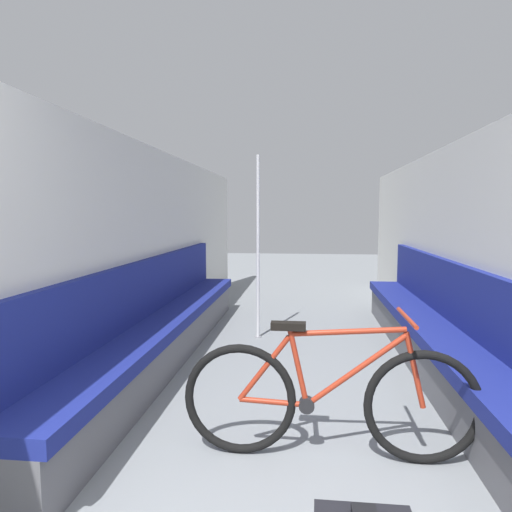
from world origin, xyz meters
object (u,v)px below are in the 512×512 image
(bench_seat_row_left, at_px, (164,328))
(bicycle, at_px, (329,399))
(grab_pole_near, at_px, (258,250))
(bench_seat_row_right, at_px, (435,336))

(bench_seat_row_left, xyz_separation_m, bicycle, (1.49, -1.61, 0.04))
(bench_seat_row_left, height_order, grab_pole_near, grab_pole_near)
(bench_seat_row_right, distance_m, grab_pole_near, 2.05)
(bench_seat_row_left, relative_size, bicycle, 2.83)
(grab_pole_near, bearing_deg, bicycle, -74.92)
(bench_seat_row_right, bearing_deg, bench_seat_row_left, 180.00)
(bench_seat_row_left, height_order, bench_seat_row_right, same)
(bench_seat_row_left, xyz_separation_m, bench_seat_row_right, (2.52, 0.00, 0.00))
(bench_seat_row_left, height_order, bicycle, bench_seat_row_left)
(bench_seat_row_right, bearing_deg, bicycle, -122.42)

